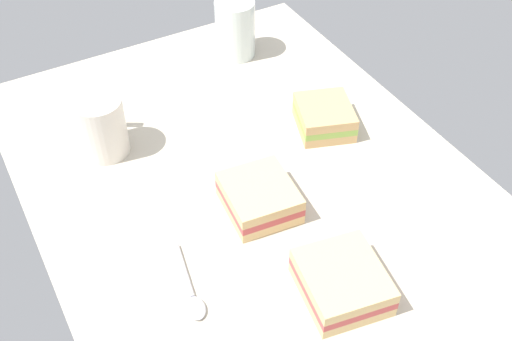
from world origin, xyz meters
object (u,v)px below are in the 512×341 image
sandwich_side (343,281)px  spoon (191,293)px  glass_of_milk (235,32)px  coffee_mug_black (101,126)px  sandwich_extra (324,117)px  sandwich_main (259,198)px

sandwich_side → spoon: (8.97, 17.10, -1.82)cm
sandwich_side → glass_of_milk: 56.87cm
coffee_mug_black → spoon: size_ratio=0.78×
sandwich_extra → spoon: bearing=120.5°
sandwich_side → coffee_mug_black: bearing=22.9°
spoon → sandwich_side: bearing=-117.7°
coffee_mug_black → sandwich_side: bearing=-157.1°
coffee_mug_black → sandwich_extra: bearing=-110.1°
coffee_mug_black → sandwich_side: (-40.77, -17.25, -2.86)cm
coffee_mug_black → sandwich_side: size_ratio=0.78×
coffee_mug_black → spoon: bearing=-179.7°
sandwich_main → spoon: 17.53cm
glass_of_milk → coffee_mug_black: bearing=114.9°
sandwich_main → spoon: bearing=120.7°
sandwich_side → spoon: size_ratio=1.00×
sandwich_extra → spoon: sandwich_extra is taller
coffee_mug_black → sandwich_main: bearing=-146.5°
coffee_mug_black → glass_of_milk: bearing=-65.1°
glass_of_milk → spoon: bearing=146.3°
sandwich_extra → spoon: 38.62cm
coffee_mug_black → spoon: (-31.80, -0.15, -4.68)cm
sandwich_side → spoon: 19.40cm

